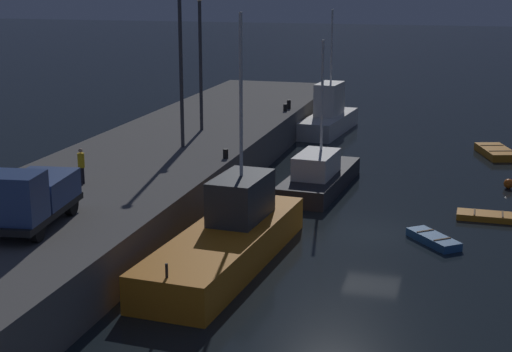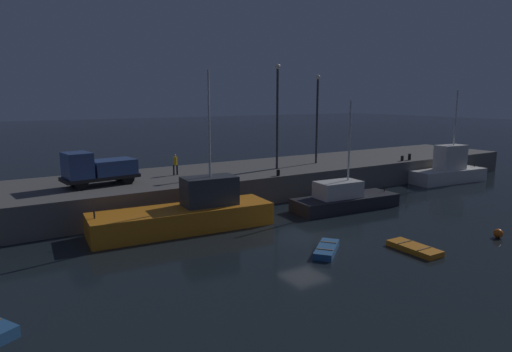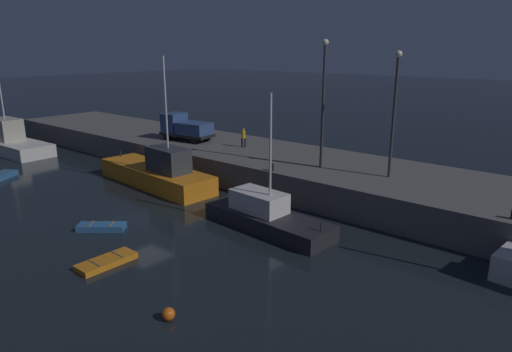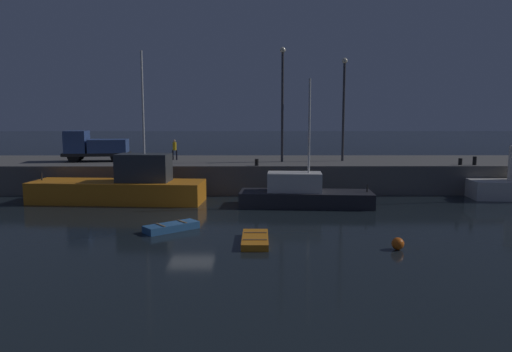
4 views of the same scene
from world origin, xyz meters
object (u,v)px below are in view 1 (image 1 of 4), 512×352
object	(u,v)px
bollard_west	(226,154)
bollard_east	(289,104)
lamp_post_east	(200,52)
dockworker	(81,164)
fishing_boat_blue	(329,116)
dinghy_orange_near	(496,152)
lamp_post_west	(181,53)
bollard_central	(285,108)
mooring_buoy_near	(509,184)
utility_truck	(29,197)
fishing_boat_white	(319,176)
rowboat_blue_far	(488,216)
dinghy_red_small	(433,239)
fishing_trawler_red	(228,238)

from	to	relation	value
bollard_west	bollard_east	bearing A→B (deg)	1.40
lamp_post_east	dockworker	world-z (taller)	lamp_post_east
fishing_boat_blue	lamp_post_east	size ratio (longest dim) A/B	1.10
dinghy_orange_near	lamp_post_west	xyz separation A→B (m)	(-12.16, 16.95, 7.02)
bollard_central	mooring_buoy_near	bearing A→B (deg)	-121.54
lamp_post_west	bollard_east	xyz separation A→B (m)	(14.04, -2.73, -4.80)
bollard_west	utility_truck	bearing A→B (deg)	164.83
fishing_boat_blue	dinghy_orange_near	xyz separation A→B (m)	(-4.92, -11.90, -0.96)
fishing_boat_blue	fishing_boat_white	xyz separation A→B (m)	(-16.19, -2.42, -0.43)
rowboat_blue_far	bollard_east	world-z (taller)	bollard_east
mooring_buoy_near	bollard_west	distance (m)	15.66
lamp_post_west	dinghy_red_small	bearing A→B (deg)	-114.59
fishing_boat_white	lamp_post_east	xyz separation A→B (m)	(4.03, 8.10, 6.10)
dinghy_red_small	bollard_east	distance (m)	23.42
rowboat_blue_far	bollard_central	xyz separation A→B (m)	(15.18, 13.59, 2.24)
dinghy_orange_near	bollard_west	distance (m)	19.94
lamp_post_east	bollard_east	distance (m)	10.68
fishing_boat_blue	dinghy_red_small	world-z (taller)	fishing_boat_blue
dinghy_red_small	fishing_boat_blue	bearing A→B (deg)	20.77
rowboat_blue_far	mooring_buoy_near	size ratio (longest dim) A/B	5.49
mooring_buoy_near	utility_truck	distance (m)	26.17
fishing_boat_blue	lamp_post_west	distance (m)	18.82
fishing_boat_white	bollard_west	bearing A→B (deg)	123.85
bollard_west	lamp_post_west	bearing A→B (deg)	56.93
rowboat_blue_far	bollard_central	distance (m)	20.50
dockworker	lamp_post_east	bearing A→B (deg)	-3.77
bollard_west	fishing_boat_blue	bearing A→B (deg)	-5.79
lamp_post_west	bollard_west	distance (m)	6.13
mooring_buoy_near	bollard_east	distance (m)	17.97
dinghy_orange_near	bollard_east	bearing A→B (deg)	82.51
fishing_boat_white	mooring_buoy_near	xyz separation A→B (m)	(3.06, -9.96, -0.51)
fishing_boat_blue	dockworker	bearing A→B (deg)	165.71
dockworker	bollard_central	distance (m)	22.17
rowboat_blue_far	bollard_west	distance (m)	13.38
bollard_west	bollard_central	bearing A→B (deg)	1.55
mooring_buoy_near	utility_truck	xyz separation A→B (m)	(-18.91, 17.82, 3.07)
utility_truck	bollard_west	xyz separation A→B (m)	(12.93, -3.50, -0.95)
utility_truck	bollard_central	bearing A→B (deg)	-6.33
dockworker	fishing_boat_blue	bearing A→B (deg)	-14.29
fishing_boat_white	rowboat_blue_far	size ratio (longest dim) A/B	2.91
fishing_trawler_red	bollard_west	world-z (taller)	fishing_trawler_red
lamp_post_west	fishing_boat_white	bearing A→B (deg)	-83.21
fishing_boat_blue	lamp_post_east	bearing A→B (deg)	154.96
fishing_boat_blue	dinghy_orange_near	world-z (taller)	fishing_boat_blue
utility_truck	fishing_boat_white	bearing A→B (deg)	-26.38
lamp_post_west	lamp_post_east	distance (m)	4.97
fishing_boat_blue	bollard_central	world-z (taller)	fishing_boat_blue
dockworker	bollard_east	distance (m)	23.20
rowboat_blue_far	dockworker	xyz separation A→B (m)	(-6.57, 17.83, 2.94)
dinghy_red_small	lamp_post_east	distance (m)	19.63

